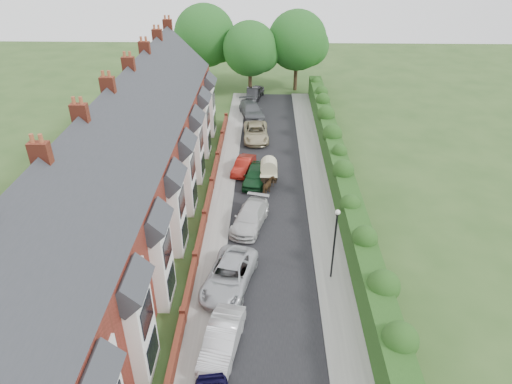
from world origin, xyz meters
TOP-DOWN VIEW (x-y plane):
  - ground at (0.00, 0.00)m, footprint 140.00×140.00m
  - road at (-0.50, 11.00)m, footprint 6.00×58.00m
  - pavement_hedge_side at (3.60, 11.00)m, footprint 2.20×58.00m
  - pavement_house_side at (-4.35, 11.00)m, footprint 1.70×58.00m
  - kerb_hedge_side at (2.55, 11.00)m, footprint 0.18×58.00m
  - kerb_house_side at (-3.55, 11.00)m, footprint 0.18×58.00m
  - hedge at (5.40, 11.00)m, footprint 2.10×58.00m
  - terrace_row at (-10.87, 9.98)m, footprint 9.05×40.50m
  - garden_wall_row at (-5.35, 10.00)m, footprint 0.35×40.35m
  - lamppost at (3.40, 4.00)m, footprint 0.32×0.32m
  - tree_far_left at (-2.65, 40.08)m, footprint 7.14×6.80m
  - tree_far_right at (3.39, 42.08)m, footprint 7.98×7.60m
  - tree_far_back at (-8.59, 43.08)m, footprint 8.40×8.00m
  - car_silver_a at (-3.00, -1.82)m, footprint 2.36×4.82m
  - car_silver_b at (-3.00, 3.17)m, footprint 3.72×6.01m
  - car_white at (-1.94, 9.74)m, footprint 3.20×5.36m
  - car_green at (-1.71, 16.20)m, footprint 2.44×4.65m
  - car_red at (-2.83, 18.24)m, footprint 2.25×4.09m
  - car_beige at (-1.90, 25.52)m, footprint 2.79×5.55m
  - car_grey at (-2.58, 31.95)m, footprint 3.44×5.91m
  - car_black at (-2.28, 38.60)m, footprint 2.54×4.39m
  - horse at (-0.56, 14.32)m, footprint 1.26×1.81m
  - horse_cart at (-0.56, 16.12)m, footprint 1.51×3.34m
  - car_extra_far at (-2.66, 38.12)m, footprint 1.44×4.07m

SIDE VIEW (x-z plane):
  - ground at x=0.00m, z-range 0.00..0.00m
  - road at x=-0.50m, z-range 0.00..0.02m
  - pavement_hedge_side at x=3.60m, z-range 0.00..0.12m
  - pavement_house_side at x=-4.35m, z-range 0.00..0.12m
  - kerb_hedge_side at x=2.55m, z-range 0.00..0.13m
  - kerb_house_side at x=-3.55m, z-range 0.00..0.13m
  - garden_wall_row at x=-5.35m, z-range -0.09..1.01m
  - car_red at x=-2.83m, z-range 0.00..1.28m
  - car_extra_far at x=-2.66m, z-range 0.00..1.34m
  - horse at x=-0.56m, z-range 0.00..1.40m
  - car_black at x=-2.28m, z-range 0.00..1.40m
  - car_white at x=-1.94m, z-range 0.00..1.46m
  - car_beige at x=-1.90m, z-range 0.00..1.51m
  - car_green at x=-1.71m, z-range 0.00..1.51m
  - car_silver_a at x=-3.00m, z-range 0.00..1.52m
  - car_silver_b at x=-3.00m, z-range 0.00..1.55m
  - car_grey at x=-2.58m, z-range 0.00..1.61m
  - horse_cart at x=-0.56m, z-range 0.17..2.58m
  - hedge at x=5.40m, z-range 0.18..3.03m
  - lamppost at x=3.40m, z-range 0.72..5.88m
  - terrace_row at x=-10.87m, z-range -1.28..10.22m
  - tree_far_left at x=-2.65m, z-range 1.07..10.36m
  - tree_far_right at x=3.39m, z-range 1.16..11.47m
  - tree_far_back at x=-8.59m, z-range 1.21..12.03m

